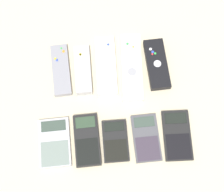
% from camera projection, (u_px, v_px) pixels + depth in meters
% --- Properties ---
extents(ground_plane, '(3.00, 3.00, 0.00)m').
position_uv_depth(ground_plane, '(113.00, 109.00, 1.09)').
color(ground_plane, beige).
extents(remote_0, '(0.06, 0.17, 0.02)m').
position_uv_depth(remote_0, '(61.00, 70.00, 1.12)').
color(remote_0, gray).
rests_on(remote_0, ground_plane).
extents(remote_1, '(0.05, 0.15, 0.03)m').
position_uv_depth(remote_1, '(83.00, 70.00, 1.12)').
color(remote_1, '#B7B7BC').
rests_on(remote_1, ground_plane).
extents(remote_2, '(0.06, 0.19, 0.03)m').
position_uv_depth(remote_2, '(106.00, 66.00, 1.12)').
color(remote_2, white).
rests_on(remote_2, ground_plane).
extents(remote_3, '(0.07, 0.22, 0.02)m').
position_uv_depth(remote_3, '(132.00, 67.00, 1.13)').
color(remote_3, white).
rests_on(remote_3, ground_plane).
extents(remote_4, '(0.07, 0.16, 0.02)m').
position_uv_depth(remote_4, '(157.00, 64.00, 1.13)').
color(remote_4, black).
rests_on(remote_4, ground_plane).
extents(calculator_0, '(0.09, 0.14, 0.01)m').
position_uv_depth(calculator_0, '(55.00, 143.00, 1.05)').
color(calculator_0, '#B2B2B7').
rests_on(calculator_0, ground_plane).
extents(calculator_1, '(0.07, 0.15, 0.02)m').
position_uv_depth(calculator_1, '(87.00, 140.00, 1.05)').
color(calculator_1, black).
rests_on(calculator_1, ground_plane).
extents(calculator_2, '(0.07, 0.12, 0.01)m').
position_uv_depth(calculator_2, '(116.00, 141.00, 1.05)').
color(calculator_2, black).
rests_on(calculator_2, ground_plane).
extents(calculator_3, '(0.08, 0.14, 0.01)m').
position_uv_depth(calculator_3, '(146.00, 138.00, 1.06)').
color(calculator_3, '#4C4C51').
rests_on(calculator_3, ground_plane).
extents(calculator_4, '(0.08, 0.15, 0.01)m').
position_uv_depth(calculator_4, '(177.00, 135.00, 1.06)').
color(calculator_4, black).
rests_on(calculator_4, ground_plane).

